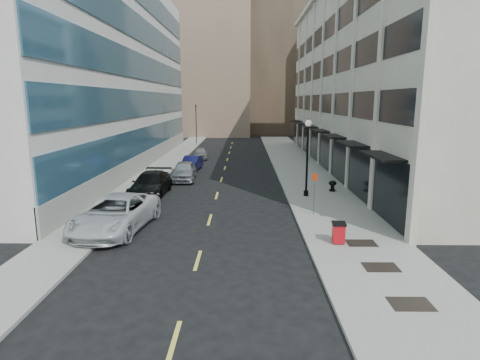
{
  "coord_description": "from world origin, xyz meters",
  "views": [
    {
      "loc": [
        2.03,
        -14.37,
        6.85
      ],
      "look_at": [
        1.76,
        8.9,
        2.18
      ],
      "focal_mm": 30.0,
      "sensor_mm": 36.0,
      "label": 1
    }
  ],
  "objects_px": {
    "traffic_signal": "(196,107)",
    "car_blue_sedan": "(192,163)",
    "car_grey_sedan": "(200,153)",
    "lamppost": "(307,151)",
    "car_black_pickup": "(151,184)",
    "sign_post": "(314,187)",
    "urn_planter": "(332,185)",
    "car_white_van": "(116,214)",
    "trash_bin": "(339,232)",
    "car_silver_sedan": "(184,171)"
  },
  "relations": [
    {
      "from": "car_silver_sedan",
      "to": "sign_post",
      "type": "relative_size",
      "value": 1.82
    },
    {
      "from": "traffic_signal",
      "to": "car_grey_sedan",
      "type": "bearing_deg",
      "value": -81.55
    },
    {
      "from": "car_black_pickup",
      "to": "traffic_signal",
      "type": "bearing_deg",
      "value": 92.41
    },
    {
      "from": "traffic_signal",
      "to": "urn_planter",
      "type": "distance_m",
      "value": 36.29
    },
    {
      "from": "car_black_pickup",
      "to": "lamppost",
      "type": "relative_size",
      "value": 1.06
    },
    {
      "from": "car_black_pickup",
      "to": "sign_post",
      "type": "bearing_deg",
      "value": -24.56
    },
    {
      "from": "car_white_van",
      "to": "traffic_signal",
      "type": "bearing_deg",
      "value": 97.4
    },
    {
      "from": "lamppost",
      "to": "car_silver_sedan",
      "type": "bearing_deg",
      "value": 146.93
    },
    {
      "from": "trash_bin",
      "to": "lamppost",
      "type": "relative_size",
      "value": 0.19
    },
    {
      "from": "car_silver_sedan",
      "to": "trash_bin",
      "type": "height_order",
      "value": "car_silver_sedan"
    },
    {
      "from": "traffic_signal",
      "to": "car_silver_sedan",
      "type": "bearing_deg",
      "value": -85.36
    },
    {
      "from": "car_grey_sedan",
      "to": "urn_planter",
      "type": "xyz_separation_m",
      "value": [
        11.8,
        -17.57,
        -0.04
      ]
    },
    {
      "from": "trash_bin",
      "to": "sign_post",
      "type": "height_order",
      "value": "sign_post"
    },
    {
      "from": "car_white_van",
      "to": "car_grey_sedan",
      "type": "height_order",
      "value": "car_white_van"
    },
    {
      "from": "traffic_signal",
      "to": "car_white_van",
      "type": "bearing_deg",
      "value": -89.05
    },
    {
      "from": "car_white_van",
      "to": "car_black_pickup",
      "type": "distance_m",
      "value": 8.0
    },
    {
      "from": "car_blue_sedan",
      "to": "urn_planter",
      "type": "bearing_deg",
      "value": -33.16
    },
    {
      "from": "car_black_pickup",
      "to": "urn_planter",
      "type": "bearing_deg",
      "value": 5.3
    },
    {
      "from": "trash_bin",
      "to": "urn_planter",
      "type": "relative_size",
      "value": 1.28
    },
    {
      "from": "car_white_van",
      "to": "car_blue_sedan",
      "type": "bearing_deg",
      "value": 91.52
    },
    {
      "from": "car_blue_sedan",
      "to": "lamppost",
      "type": "bearing_deg",
      "value": -43.31
    },
    {
      "from": "sign_post",
      "to": "urn_planter",
      "type": "xyz_separation_m",
      "value": [
        2.45,
        6.24,
        -1.2
      ]
    },
    {
      "from": "car_grey_sedan",
      "to": "lamppost",
      "type": "height_order",
      "value": "lamppost"
    },
    {
      "from": "car_blue_sedan",
      "to": "trash_bin",
      "type": "xyz_separation_m",
      "value": [
        9.7,
        -20.74,
        -0.01
      ]
    },
    {
      "from": "car_black_pickup",
      "to": "car_silver_sedan",
      "type": "height_order",
      "value": "car_black_pickup"
    },
    {
      "from": "sign_post",
      "to": "urn_planter",
      "type": "bearing_deg",
      "value": 92.78
    },
    {
      "from": "car_black_pickup",
      "to": "sign_post",
      "type": "xyz_separation_m",
      "value": [
        10.95,
        -5.29,
        0.99
      ]
    },
    {
      "from": "car_blue_sedan",
      "to": "car_grey_sedan",
      "type": "bearing_deg",
      "value": 95.97
    },
    {
      "from": "car_white_van",
      "to": "car_grey_sedan",
      "type": "bearing_deg",
      "value": 92.99
    },
    {
      "from": "car_silver_sedan",
      "to": "car_blue_sedan",
      "type": "bearing_deg",
      "value": 86.4
    },
    {
      "from": "urn_planter",
      "to": "car_black_pickup",
      "type": "bearing_deg",
      "value": -175.93
    },
    {
      "from": "car_white_van",
      "to": "lamppost",
      "type": "bearing_deg",
      "value": 39.89
    },
    {
      "from": "car_blue_sedan",
      "to": "lamppost",
      "type": "relative_size",
      "value": 0.78
    },
    {
      "from": "traffic_signal",
      "to": "car_black_pickup",
      "type": "height_order",
      "value": "traffic_signal"
    },
    {
      "from": "car_blue_sedan",
      "to": "sign_post",
      "type": "bearing_deg",
      "value": -53.49
    },
    {
      "from": "car_black_pickup",
      "to": "car_grey_sedan",
      "type": "relative_size",
      "value": 1.45
    },
    {
      "from": "traffic_signal",
      "to": "car_blue_sedan",
      "type": "distance_m",
      "value": 24.09
    },
    {
      "from": "car_black_pickup",
      "to": "lamppost",
      "type": "height_order",
      "value": "lamppost"
    },
    {
      "from": "car_white_van",
      "to": "trash_bin",
      "type": "bearing_deg",
      "value": -4.5
    },
    {
      "from": "car_silver_sedan",
      "to": "car_blue_sedan",
      "type": "xyz_separation_m",
      "value": [
        0.0,
        4.9,
        -0.11
      ]
    },
    {
      "from": "urn_planter",
      "to": "car_grey_sedan",
      "type": "bearing_deg",
      "value": 123.89
    },
    {
      "from": "car_white_van",
      "to": "car_grey_sedan",
      "type": "xyz_separation_m",
      "value": [
        1.6,
        26.52,
        -0.24
      ]
    },
    {
      "from": "car_grey_sedan",
      "to": "sign_post",
      "type": "xyz_separation_m",
      "value": [
        9.35,
        -23.81,
        1.15
      ]
    },
    {
      "from": "lamppost",
      "to": "sign_post",
      "type": "bearing_deg",
      "value": -93.08
    },
    {
      "from": "urn_planter",
      "to": "car_blue_sedan",
      "type": "bearing_deg",
      "value": 140.87
    },
    {
      "from": "urn_planter",
      "to": "trash_bin",
      "type": "bearing_deg",
      "value": -100.69
    },
    {
      "from": "traffic_signal",
      "to": "lamppost",
      "type": "xyz_separation_m",
      "value": [
        11.9,
        -34.6,
        -2.35
      ]
    },
    {
      "from": "car_white_van",
      "to": "urn_planter",
      "type": "height_order",
      "value": "car_white_van"
    },
    {
      "from": "traffic_signal",
      "to": "trash_bin",
      "type": "bearing_deg",
      "value": -74.81
    },
    {
      "from": "car_silver_sedan",
      "to": "car_grey_sedan",
      "type": "distance_m",
      "value": 12.87
    }
  ]
}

